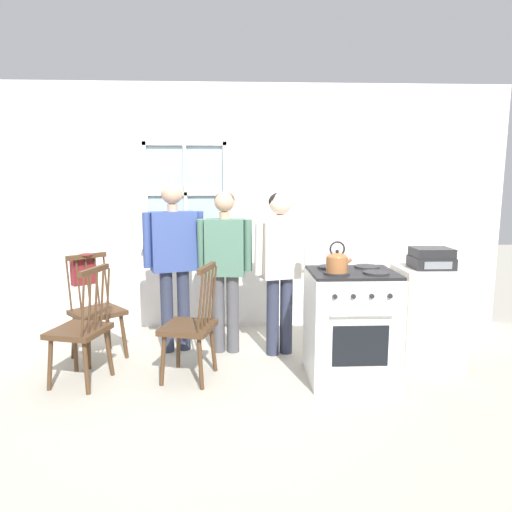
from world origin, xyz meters
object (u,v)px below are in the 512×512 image
Objects in this scene: chair_near_wall at (191,327)px; person_elderly_left at (174,250)px; chair_center_cluster at (81,331)px; stereo at (431,258)px; kettle at (337,262)px; person_teen_center at (225,258)px; stove at (350,323)px; side_counter at (427,317)px; handbag at (83,270)px; potted_plant at (171,239)px; chair_by_window at (96,312)px; person_adult_right at (280,258)px.

chair_near_wall is 0.60× the size of person_elderly_left.
stereo is at bearing 108.97° from chair_center_cluster.
stereo is (2.08, 0.16, 0.54)m from chair_near_wall.
person_teen_center is at bearing 139.19° from kettle.
stove is 0.78m from side_counter.
kettle is at bearing -36.47° from person_teen_center.
chair_center_cluster is (-0.88, -0.05, 0.00)m from chair_near_wall.
person_elderly_left is at bearing 155.68° from stove.
person_elderly_left is (-0.21, 0.66, 0.55)m from chair_near_wall.
stove is at bearing 102.85° from chair_near_wall.
handbag is (-2.41, 0.72, 0.33)m from stove.
chair_center_cluster is 2.88× the size of stereo.
person_teen_center is at bearing 166.75° from side_counter.
potted_plant is 0.76× the size of handbag.
chair_by_window is at bearing 166.55° from stove.
person_teen_center reaches higher than side_counter.
potted_plant is (0.59, 0.86, 0.58)m from chair_by_window.
person_elderly_left is 1.05× the size of person_teen_center.
potted_plant is at bearing 42.48° from handbag.
chair_center_cluster reaches higher than side_counter.
side_counter is (0.90, 0.35, -0.57)m from kettle.
person_adult_right is 4.56× the size of stereo.
person_elderly_left is at bearing -1.06° from handbag.
side_counter is at bearing 90.00° from stereo.
stove reaches higher than chair_near_wall.
person_elderly_left reaches higher than person_adult_right.
stove is 2.54m from handbag.
potted_plant is 2.70m from stereo.
chair_center_cluster is 0.84m from handbag.
potted_plant is (-1.67, 1.40, 0.55)m from stove.
kettle is (0.90, -0.78, 0.10)m from person_teen_center.
person_adult_right reaches higher than side_counter.
potted_plant reaches higher than stove.
chair_by_window is 2.28m from kettle.
kettle is 0.96m from stereo.
side_counter is (1.29, -0.35, -0.49)m from person_adult_right.
stereo reaches higher than handbag.
handbag is at bearing 171.11° from side_counter.
person_elderly_left reaches higher than chair_by_window.
handbag is 0.34× the size of side_counter.
handbag is 3.22m from side_counter.
person_adult_right is 6.27× the size of kettle.
person_elderly_left is 1.78m from stove.
stove is at bearing -43.36° from person_elderly_left.
chair_near_wall is at bearing -91.12° from person_elderly_left.
person_adult_right reaches higher than stereo.
handbag is (-2.26, 0.85, -0.22)m from kettle.
chair_near_wall is 1.07m from person_adult_right.
person_adult_right is at bearing -4.51° from handbag.
potted_plant reaches higher than handbag.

